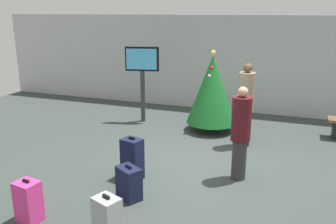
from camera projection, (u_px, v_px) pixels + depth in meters
ground_plane at (199, 162)px, 7.13m from camera, size 16.00×16.00×0.00m
back_wall at (237, 64)px, 10.42m from camera, size 16.00×0.20×2.80m
holiday_tree at (212, 90)px, 8.70m from camera, size 1.23×1.23×2.01m
flight_info_kiosk at (142, 70)px, 9.37m from camera, size 0.88×0.29×2.01m
traveller_0 at (246, 103)px, 7.73m from camera, size 0.44×0.44×1.85m
traveller_1 at (241, 132)px, 6.20m from camera, size 0.48×0.48×1.69m
suitcase_0 at (132, 159)px, 6.33m from camera, size 0.40×0.35×0.79m
suitcase_1 at (108, 224)px, 4.44m from camera, size 0.39×0.35×0.76m
suitcase_2 at (129, 183)px, 5.68m from camera, size 0.48×0.43×0.58m
suitcase_3 at (28, 202)px, 5.05m from camera, size 0.37×0.32×0.65m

